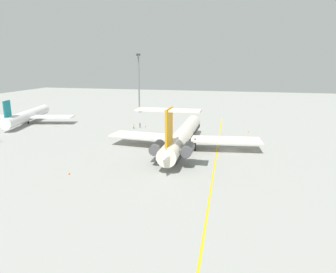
{
  "coord_description": "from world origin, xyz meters",
  "views": [
    {
      "loc": [
        -80.25,
        -2.69,
        22.48
      ],
      "look_at": [
        -1.49,
        15.96,
        3.11
      ],
      "focal_mm": 33.74,
      "sensor_mm": 36.0,
      "label": 1
    }
  ],
  "objects_px": {
    "safety_cone_wingtip": "(69,173)",
    "light_mast": "(139,81)",
    "airliner_mid_left": "(29,115)",
    "safety_cone_nose": "(146,126)",
    "safety_cone_tail": "(248,131)",
    "main_jetliner": "(182,137)",
    "ground_crew_near_nose": "(140,125)",
    "ground_crew_near_tail": "(134,126)"
  },
  "relations": [
    {
      "from": "safety_cone_wingtip",
      "to": "light_mast",
      "type": "bearing_deg",
      "value": 8.15
    },
    {
      "from": "airliner_mid_left",
      "to": "safety_cone_nose",
      "type": "height_order",
      "value": "airliner_mid_left"
    },
    {
      "from": "safety_cone_nose",
      "to": "safety_cone_tail",
      "type": "relative_size",
      "value": 1.0
    },
    {
      "from": "main_jetliner",
      "to": "safety_cone_nose",
      "type": "distance_m",
      "value": 31.8
    },
    {
      "from": "ground_crew_near_nose",
      "to": "safety_cone_wingtip",
      "type": "bearing_deg",
      "value": 37.64
    },
    {
      "from": "safety_cone_nose",
      "to": "ground_crew_near_nose",
      "type": "bearing_deg",
      "value": 143.72
    },
    {
      "from": "ground_crew_near_nose",
      "to": "safety_cone_nose",
      "type": "relative_size",
      "value": 3.31
    },
    {
      "from": "ground_crew_near_tail",
      "to": "light_mast",
      "type": "bearing_deg",
      "value": -152.55
    },
    {
      "from": "ground_crew_near_tail",
      "to": "airliner_mid_left",
      "type": "bearing_deg",
      "value": -78.51
    },
    {
      "from": "ground_crew_near_tail",
      "to": "light_mast",
      "type": "distance_m",
      "value": 37.71
    },
    {
      "from": "safety_cone_tail",
      "to": "safety_cone_nose",
      "type": "bearing_deg",
      "value": 89.63
    },
    {
      "from": "main_jetliner",
      "to": "safety_cone_nose",
      "type": "xyz_separation_m",
      "value": [
        26.02,
        17.97,
        -3.33
      ]
    },
    {
      "from": "ground_crew_near_nose",
      "to": "safety_cone_nose",
      "type": "xyz_separation_m",
      "value": [
        1.91,
        -1.4,
        -0.88
      ]
    },
    {
      "from": "light_mast",
      "to": "main_jetliner",
      "type": "bearing_deg",
      "value": -151.79
    },
    {
      "from": "safety_cone_tail",
      "to": "airliner_mid_left",
      "type": "bearing_deg",
      "value": 92.08
    },
    {
      "from": "ground_crew_near_tail",
      "to": "safety_cone_wingtip",
      "type": "distance_m",
      "value": 45.58
    },
    {
      "from": "airliner_mid_left",
      "to": "safety_cone_wingtip",
      "type": "bearing_deg",
      "value": -149.38
    },
    {
      "from": "airliner_mid_left",
      "to": "safety_cone_tail",
      "type": "relative_size",
      "value": 61.61
    },
    {
      "from": "safety_cone_tail",
      "to": "ground_crew_near_nose",
      "type": "bearing_deg",
      "value": 92.65
    },
    {
      "from": "safety_cone_tail",
      "to": "safety_cone_wingtip",
      "type": "bearing_deg",
      "value": 143.72
    },
    {
      "from": "airliner_mid_left",
      "to": "light_mast",
      "type": "relative_size",
      "value": 1.32
    },
    {
      "from": "ground_crew_near_nose",
      "to": "light_mast",
      "type": "xyz_separation_m",
      "value": [
        32.43,
        10.96,
        12.9
      ]
    },
    {
      "from": "safety_cone_nose",
      "to": "light_mast",
      "type": "height_order",
      "value": "light_mast"
    },
    {
      "from": "safety_cone_tail",
      "to": "light_mast",
      "type": "distance_m",
      "value": 58.09
    },
    {
      "from": "safety_cone_nose",
      "to": "light_mast",
      "type": "relative_size",
      "value": 0.02
    },
    {
      "from": "safety_cone_wingtip",
      "to": "light_mast",
      "type": "xyz_separation_m",
      "value": [
        79.68,
        11.4,
        13.77
      ]
    },
    {
      "from": "safety_cone_wingtip",
      "to": "safety_cone_tail",
      "type": "relative_size",
      "value": 1.0
    },
    {
      "from": "main_jetliner",
      "to": "ground_crew_near_nose",
      "type": "distance_m",
      "value": 31.03
    },
    {
      "from": "ground_crew_near_nose",
      "to": "safety_cone_nose",
      "type": "distance_m",
      "value": 2.52
    },
    {
      "from": "airliner_mid_left",
      "to": "safety_cone_wingtip",
      "type": "xyz_separation_m",
      "value": [
        -46.06,
        -43.34,
        -2.72
      ]
    },
    {
      "from": "ground_crew_near_nose",
      "to": "safety_cone_tail",
      "type": "height_order",
      "value": "ground_crew_near_nose"
    },
    {
      "from": "airliner_mid_left",
      "to": "ground_crew_near_nose",
      "type": "xyz_separation_m",
      "value": [
        1.19,
        -42.9,
        -1.85
      ]
    },
    {
      "from": "main_jetliner",
      "to": "ground_crew_near_nose",
      "type": "bearing_deg",
      "value": 37.84
    },
    {
      "from": "main_jetliner",
      "to": "safety_cone_nose",
      "type": "bearing_deg",
      "value": 33.69
    },
    {
      "from": "main_jetliner",
      "to": "light_mast",
      "type": "distance_m",
      "value": 65.01
    },
    {
      "from": "main_jetliner",
      "to": "safety_cone_wingtip",
      "type": "height_order",
      "value": "main_jetliner"
    },
    {
      "from": "airliner_mid_left",
      "to": "ground_crew_near_tail",
      "type": "height_order",
      "value": "airliner_mid_left"
    },
    {
      "from": "safety_cone_tail",
      "to": "ground_crew_near_tail",
      "type": "bearing_deg",
      "value": 95.13
    },
    {
      "from": "safety_cone_wingtip",
      "to": "safety_cone_tail",
      "type": "height_order",
      "value": "same"
    },
    {
      "from": "safety_cone_tail",
      "to": "light_mast",
      "type": "height_order",
      "value": "light_mast"
    },
    {
      "from": "safety_cone_nose",
      "to": "main_jetliner",
      "type": "bearing_deg",
      "value": -145.37
    },
    {
      "from": "airliner_mid_left",
      "to": "safety_cone_tail",
      "type": "distance_m",
      "value": 79.36
    }
  ]
}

